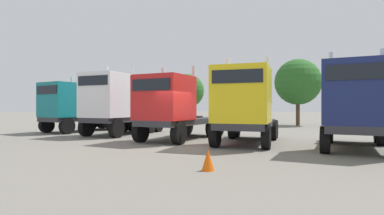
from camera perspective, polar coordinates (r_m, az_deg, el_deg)
The scene contains 9 objects.
ground at distance 14.36m, azimuth -0.96°, elevation -7.00°, with size 200.00×200.00×0.00m, color slate.
semi_truck_teal at distance 23.36m, azimuth -21.23°, elevation 0.15°, with size 2.65×6.28×4.01m.
semi_truck_white at distance 19.78m, azimuth -14.36°, elevation 0.67°, with size 3.39×6.28×4.40m.
semi_truck_red at distance 16.25m, azimuth -3.69°, elevation 0.05°, with size 3.17×6.57×3.94m.
semi_truck_yellow at distance 14.60m, azimuth 9.61°, elevation 0.43°, with size 3.88×6.59×4.15m.
semi_truck_navy at distance 14.01m, azimuth 27.99°, elevation 0.28°, with size 3.22×6.32×4.13m.
traffic_cone_near at distance 8.76m, azimuth 2.97°, elevation -9.57°, with size 0.36×0.36×0.61m, color #F2590C.
oak_far_left at distance 34.46m, azimuth -0.89°, elevation 3.07°, with size 3.76×3.76×5.45m.
oak_far_centre at distance 31.43m, azimuth 18.89°, elevation 4.46°, with size 4.38×4.38×6.36m.
Camera 1 is at (7.85, -11.90, 1.78)m, focal length 29.00 mm.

